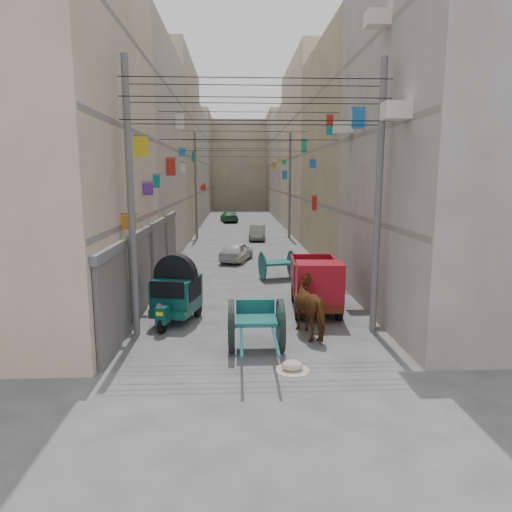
{
  "coord_description": "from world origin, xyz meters",
  "views": [
    {
      "loc": [
        -0.6,
        -7.3,
        4.67
      ],
      "look_at": [
        0.02,
        6.5,
        2.28
      ],
      "focal_mm": 32.0,
      "sensor_mm": 36.0,
      "label": 1
    }
  ],
  "objects": [
    {
      "name": "ac_units",
      "position": [
        3.65,
        7.67,
        7.43
      ],
      "size": [
        0.7,
        6.55,
        3.35
      ],
      "color": "beige",
      "rests_on": "ground"
    },
    {
      "name": "building_row_right",
      "position": [
        8.0,
        34.13,
        6.46
      ],
      "size": [
        8.0,
        62.0,
        14.0
      ],
      "color": "#A5A09A",
      "rests_on": "ground"
    },
    {
      "name": "distant_car_white",
      "position": [
        -0.56,
        18.07,
        0.56
      ],
      "size": [
        2.17,
        3.51,
        1.11
      ],
      "primitive_type": "imported",
      "rotation": [
        0.0,
        0.0,
        2.86
      ],
      "color": "silver",
      "rests_on": "ground"
    },
    {
      "name": "signboards",
      "position": [
        -0.01,
        21.66,
        3.43
      ],
      "size": [
        8.22,
        40.52,
        5.67
      ],
      "color": "#1C9C6A",
      "rests_on": "ground"
    },
    {
      "name": "ground",
      "position": [
        0.0,
        0.0,
        0.0
      ],
      "size": [
        140.0,
        140.0,
        0.0
      ],
      "primitive_type": "plane",
      "color": "#454548",
      "rests_on": "ground"
    },
    {
      "name": "auto_rickshaw",
      "position": [
        -2.55,
        7.23,
        1.0
      ],
      "size": [
        1.75,
        2.51,
        1.7
      ],
      "rotation": [
        0.0,
        0.0,
        -0.24
      ],
      "color": "black",
      "rests_on": "ground"
    },
    {
      "name": "feed_sack",
      "position": [
        0.76,
        3.18,
        0.13
      ],
      "size": [
        0.52,
        0.42,
        0.26
      ],
      "primitive_type": "ellipsoid",
      "color": "#BEB59E",
      "rests_on": "ground"
    },
    {
      "name": "second_cart",
      "position": [
        1.31,
        13.35,
        0.71
      ],
      "size": [
        1.73,
        1.59,
        1.32
      ],
      "rotation": [
        0.0,
        0.0,
        0.2
      ],
      "color": "#12504F",
      "rests_on": "ground"
    },
    {
      "name": "building_row_left",
      "position": [
        -8.0,
        34.13,
        6.46
      ],
      "size": [
        8.0,
        62.0,
        14.0
      ],
      "color": "beige",
      "rests_on": "ground"
    },
    {
      "name": "tonga_cart",
      "position": [
        -0.07,
        4.49,
        0.75
      ],
      "size": [
        1.56,
        3.18,
        1.43
      ],
      "rotation": [
        0.0,
        0.0,
        -0.0
      ],
      "color": "black",
      "rests_on": "ground"
    },
    {
      "name": "end_cap_building",
      "position": [
        0.0,
        66.0,
        6.5
      ],
      "size": [
        22.0,
        10.0,
        13.0
      ],
      "primitive_type": "cube",
      "color": "#AFA589",
      "rests_on": "ground"
    },
    {
      "name": "utility_poles",
      "position": [
        0.0,
        17.0,
        4.0
      ],
      "size": [
        7.4,
        22.2,
        8.0
      ],
      "color": "#5D5D5F",
      "rests_on": "ground"
    },
    {
      "name": "shutters_left",
      "position": [
        -3.92,
        10.38,
        1.49
      ],
      "size": [
        0.18,
        14.4,
        2.88
      ],
      "color": "#454549",
      "rests_on": "ground"
    },
    {
      "name": "distant_car_grey",
      "position": [
        1.05,
        26.86,
        0.55
      ],
      "size": [
        1.42,
        3.4,
        1.09
      ],
      "primitive_type": "imported",
      "rotation": [
        0.0,
        0.0,
        -0.08
      ],
      "color": "#565B59",
      "rests_on": "ground"
    },
    {
      "name": "horse",
      "position": [
        1.72,
        5.71,
        0.87
      ],
      "size": [
        1.48,
        2.25,
        1.74
      ],
      "primitive_type": "imported",
      "rotation": [
        0.0,
        0.0,
        3.42
      ],
      "color": "brown",
      "rests_on": "ground"
    },
    {
      "name": "mini_truck",
      "position": [
        2.17,
        7.87,
        0.93
      ],
      "size": [
        1.78,
        3.57,
        1.95
      ],
      "rotation": [
        0.0,
        0.0,
        -0.07
      ],
      "color": "black",
      "rests_on": "ground"
    },
    {
      "name": "overhead_cables",
      "position": [
        0.0,
        14.4,
        6.77
      ],
      "size": [
        7.4,
        22.52,
        1.12
      ],
      "color": "black",
      "rests_on": "ground"
    },
    {
      "name": "distant_car_green",
      "position": [
        -1.26,
        40.99,
        0.57
      ],
      "size": [
        2.12,
        4.08,
        1.13
      ],
      "primitive_type": "imported",
      "rotation": [
        0.0,
        0.0,
        3.28
      ],
      "color": "#205F37",
      "rests_on": "ground"
    }
  ]
}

